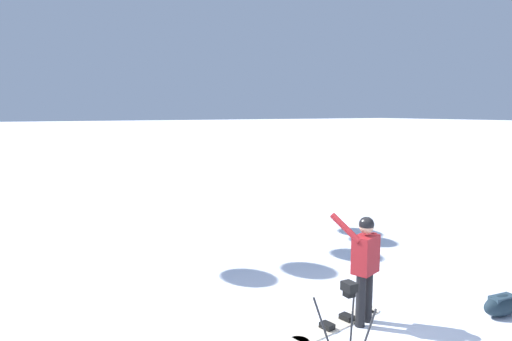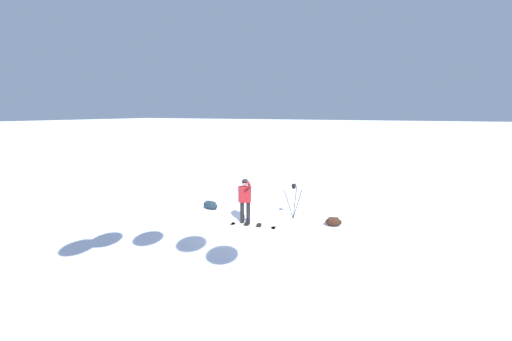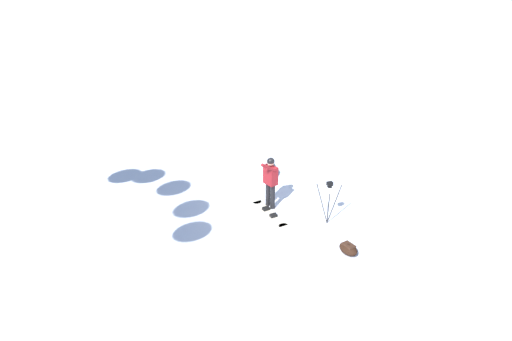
{
  "view_description": "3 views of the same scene",
  "coord_description": "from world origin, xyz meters",
  "px_view_note": "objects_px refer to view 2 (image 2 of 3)",
  "views": [
    {
      "loc": [
        4.2,
        4.54,
        3.14
      ],
      "look_at": [
        0.66,
        -1.64,
        2.22
      ],
      "focal_mm": 32.23,
      "sensor_mm": 36.0,
      "label": 1
    },
    {
      "loc": [
        4.51,
        -9.8,
        3.91
      ],
      "look_at": [
        0.66,
        -1.66,
        2.23
      ],
      "focal_mm": 22.1,
      "sensor_mm": 36.0,
      "label": 2
    },
    {
      "loc": [
        12.03,
        -5.04,
        7.85
      ],
      "look_at": [
        0.49,
        -1.05,
        1.77
      ],
      "focal_mm": 35.91,
      "sensor_mm": 36.0,
      "label": 3
    }
  ],
  "objects_px": {
    "camera_tripod": "(294,194)",
    "snowboard": "(253,226)",
    "snowboarder": "(245,197)",
    "gear_bag_large": "(210,205)",
    "gear_bag_small": "(333,222)"
  },
  "relations": [
    {
      "from": "camera_tripod",
      "to": "snowboard",
      "type": "bearing_deg",
      "value": -126.4
    },
    {
      "from": "snowboarder",
      "to": "camera_tripod",
      "type": "height_order",
      "value": "snowboarder"
    },
    {
      "from": "snowboarder",
      "to": "gear_bag_small",
      "type": "relative_size",
      "value": 2.59
    },
    {
      "from": "camera_tripod",
      "to": "gear_bag_small",
      "type": "distance_m",
      "value": 1.72
    },
    {
      "from": "snowboarder",
      "to": "gear_bag_large",
      "type": "distance_m",
      "value": 2.36
    },
    {
      "from": "snowboard",
      "to": "gear_bag_large",
      "type": "bearing_deg",
      "value": 157.32
    },
    {
      "from": "snowboarder",
      "to": "camera_tripod",
      "type": "bearing_deg",
      "value": 41.49
    },
    {
      "from": "gear_bag_large",
      "to": "snowboard",
      "type": "bearing_deg",
      "value": -22.68
    },
    {
      "from": "snowboarder",
      "to": "snowboard",
      "type": "distance_m",
      "value": 1.04
    },
    {
      "from": "snowboarder",
      "to": "gear_bag_large",
      "type": "relative_size",
      "value": 2.28
    },
    {
      "from": "gear_bag_large",
      "to": "gear_bag_small",
      "type": "relative_size",
      "value": 1.14
    },
    {
      "from": "snowboard",
      "to": "camera_tripod",
      "type": "relative_size",
      "value": 1.41
    },
    {
      "from": "snowboard",
      "to": "camera_tripod",
      "type": "distance_m",
      "value": 1.94
    },
    {
      "from": "snowboard",
      "to": "camera_tripod",
      "type": "height_order",
      "value": "camera_tripod"
    },
    {
      "from": "snowboard",
      "to": "gear_bag_small",
      "type": "distance_m",
      "value": 2.81
    }
  ]
}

